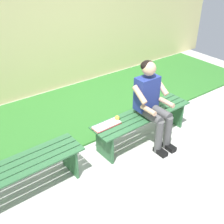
{
  "coord_description": "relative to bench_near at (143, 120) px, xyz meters",
  "views": [
    {
      "loc": [
        2.45,
        2.54,
        2.6
      ],
      "look_at": [
        0.69,
        0.15,
        0.81
      ],
      "focal_mm": 44.29,
      "sensor_mm": 36.0,
      "label": 1
    }
  ],
  "objects": [
    {
      "name": "ground_plane",
      "position": [
        0.98,
        1.0,
        -0.37
      ],
      "size": [
        10.0,
        7.0,
        0.04
      ],
      "primitive_type": "cube",
      "color": "#B2B2AD"
    },
    {
      "name": "grass_strip",
      "position": [
        0.98,
        -1.34,
        -0.33
      ],
      "size": [
        9.0,
        1.95,
        0.03
      ],
      "primitive_type": "cube",
      "color": "#2D6B28",
      "rests_on": "ground"
    },
    {
      "name": "brick_wall",
      "position": [
        0.5,
        -2.5,
        1.03
      ],
      "size": [
        9.5,
        0.24,
        2.75
      ],
      "primitive_type": "cube",
      "color": "#D1C684",
      "rests_on": "ground"
    },
    {
      "name": "bench_near",
      "position": [
        0.0,
        0.0,
        0.0
      ],
      "size": [
        1.69,
        0.47,
        0.46
      ],
      "rotation": [
        0.0,
        0.0,
        0.03
      ],
      "color": "#2D6038",
      "rests_on": "ground"
    },
    {
      "name": "bench_far",
      "position": [
        1.96,
        0.0,
        -0.0
      ],
      "size": [
        1.67,
        0.47,
        0.46
      ],
      "rotation": [
        0.0,
        0.0,
        0.03
      ],
      "color": "#2D6038",
      "rests_on": "ground"
    },
    {
      "name": "person_seated",
      "position": [
        -0.06,
        0.1,
        0.35
      ],
      "size": [
        0.5,
        0.69,
        1.26
      ],
      "color": "navy",
      "rests_on": "ground"
    },
    {
      "name": "apple",
      "position": [
        0.42,
        -0.09,
        0.15
      ],
      "size": [
        0.07,
        0.07,
        0.07
      ],
      "primitive_type": "sphere",
      "color": "gold",
      "rests_on": "bench_near"
    },
    {
      "name": "book_open",
      "position": [
        0.62,
        -0.06,
        0.12
      ],
      "size": [
        0.42,
        0.17,
        0.02
      ],
      "rotation": [
        0.0,
        0.0,
        0.03
      ],
      "color": "white",
      "rests_on": "bench_near"
    }
  ]
}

